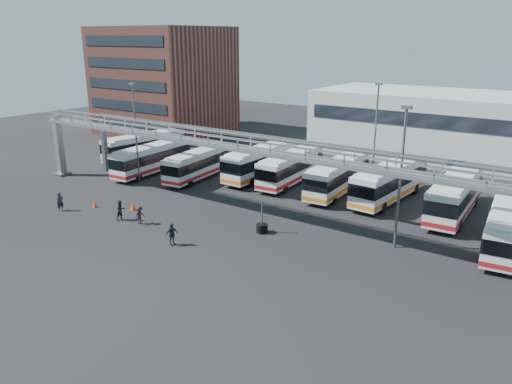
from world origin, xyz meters
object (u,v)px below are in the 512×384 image
Objects in this scene: pedestrian_d at (172,234)px; tire_stack at (262,227)px; bus_3 at (262,161)px; bus_0 at (145,146)px; cone_left at (95,204)px; pedestrian_b at (121,210)px; bus_8 at (506,228)px; bus_6 at (390,181)px; light_pole_back at (376,128)px; pedestrian_c at (140,215)px; light_pole_left at (135,128)px; bus_7 at (455,195)px; bus_4 at (291,167)px; bus_5 at (338,176)px; cone_right at (133,206)px; light_pole_mid at (401,171)px; bus_2 at (199,163)px; pedestrian_a at (60,202)px; bus_1 at (152,158)px.

pedestrian_d is 0.65× the size of tire_stack.
bus_0 is at bearing -173.42° from bus_3.
pedestrian_b is at bearing -10.24° from cone_left.
bus_3 is 1.09× the size of bus_8.
bus_6 is (30.31, 2.06, 0.06)m from bus_0.
light_pole_back is at bearing 52.10° from cone_left.
bus_3 is at bearing -3.63° from pedestrian_c.
light_pole_back is 26.40m from pedestrian_b.
cone_left is 0.26× the size of tire_stack.
bus_0 is at bearing 133.43° from light_pole_left.
bus_8 is (4.83, -5.32, -0.19)m from bus_7.
pedestrian_b is at bearing -128.35° from bus_6.
bus_7 is 23.79m from pedestrian_d.
bus_0 is 19.98m from bus_4.
bus_5 is 14.12× the size of cone_right.
light_pole_mid is 0.95× the size of bus_5.
bus_7 is 7.42× the size of pedestrian_c.
light_pole_back reaches higher than bus_0.
light_pole_left is 7.49m from bus_2.
bus_0 is 21.15m from pedestrian_b.
bus_6 is 7.41× the size of pedestrian_c.
bus_3 is 9.14m from bus_5.
bus_4 is at bearing -173.86° from bus_6.
cone_right is at bearing 33.81° from pedestrian_b.
bus_3 is 20.77m from pedestrian_a.
light_pole_mid is 22.48m from pedestrian_b.
bus_7 is 16.82m from tire_stack.
bus_4 is (14.64, 5.46, 0.00)m from bus_1.
tire_stack reaches higher than pedestrian_c.
bus_3 is (5.37, 4.14, 0.20)m from bus_2.
bus_3 is at bearing 31.09° from bus_2.
pedestrian_b is (-2.18, -17.50, -1.02)m from bus_3.
light_pole_mid is at bearing -12.09° from bus_1.
light_pole_back is at bearing -20.60° from pedestrian_a.
cone_left is at bearing -69.53° from light_pole_left.
light_pole_left is at bearing -40.11° from bus_0.
light_pole_left reaches higher than bus_4.
tire_stack is (-9.46, -3.22, -5.30)m from light_pole_mid.
bus_5 is 7.08× the size of pedestrian_c.
light_pole_left is at bearing 134.53° from cone_right.
bus_6 is 4.40× the size of tire_stack.
cone_right is (-17.28, -15.57, -1.49)m from bus_6.
light_pole_mid is at bearing -62.73° from bus_6.
bus_2 reaches higher than pedestrian_c.
bus_4 is 14.00× the size of cone_right.
pedestrian_b reaches higher than pedestrian_c.
bus_1 is at bearing -152.85° from bus_3.
bus_0 is 22.27m from pedestrian_c.
light_pole_mid is 11.63m from bus_6.
pedestrian_d is at bearing -106.39° from bus_5.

